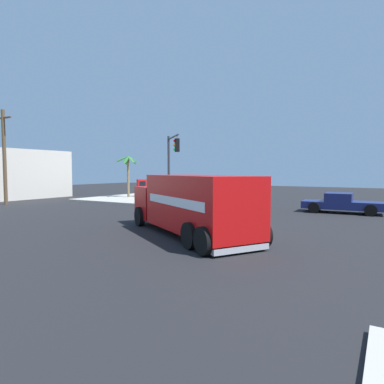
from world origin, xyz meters
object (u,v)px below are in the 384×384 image
at_px(delivery_truck, 191,204).
at_px(utility_pole, 4,156).
at_px(vending_machine_red, 142,188).
at_px(palm_tree_far, 128,168).
at_px(traffic_light_primary, 171,160).
at_px(pickup_navy, 342,202).

height_order(delivery_truck, utility_pole, utility_pole).
xyz_separation_m(vending_machine_red, palm_tree_far, (-1.29, 0.74, 2.13)).
relative_size(traffic_light_primary, utility_pole, 0.69).
distance_m(traffic_light_primary, palm_tree_far, 10.55).
distance_m(pickup_navy, utility_pole, 27.19).
relative_size(pickup_navy, palm_tree_far, 1.20).
bearing_deg(traffic_light_primary, palm_tree_far, 60.32).
height_order(vending_machine_red, palm_tree_far, palm_tree_far).
relative_size(delivery_truck, pickup_navy, 1.61).
relative_size(pickup_navy, vending_machine_red, 2.85).
xyz_separation_m(delivery_truck, pickup_navy, (12.16, -4.81, -0.70)).
relative_size(delivery_truck, utility_pole, 1.05).
xyz_separation_m(traffic_light_primary, palm_tree_far, (5.22, 9.15, -0.59)).
distance_m(vending_machine_red, utility_pole, 13.26).
bearing_deg(delivery_truck, traffic_light_primary, 38.91).
height_order(delivery_truck, palm_tree_far, palm_tree_far).
bearing_deg(palm_tree_far, traffic_light_primary, -119.68).
height_order(palm_tree_far, utility_pole, utility_pole).
distance_m(traffic_light_primary, utility_pole, 14.67).
xyz_separation_m(palm_tree_far, utility_pole, (-10.47, 4.54, 0.99)).
xyz_separation_m(delivery_truck, vending_machine_red, (15.21, 15.44, -0.36)).
bearing_deg(vending_machine_red, palm_tree_far, 149.99).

